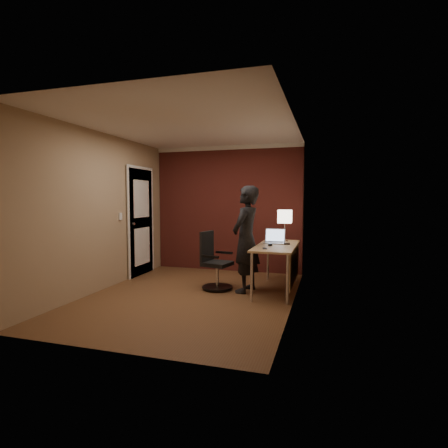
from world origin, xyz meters
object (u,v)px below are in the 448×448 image
(phone, at_px, (265,248))
(wallet, at_px, (287,244))
(laptop, at_px, (275,239))
(office_chair, at_px, (214,264))
(desk, at_px, (281,253))
(mouse, at_px, (270,244))
(person, at_px, (246,239))
(desk_lamp, at_px, (285,217))

(phone, distance_m, wallet, 0.63)
(laptop, distance_m, office_chair, 1.07)
(wallet, xyz_separation_m, office_chair, (-1.13, -0.28, -0.34))
(desk, bearing_deg, phone, -111.37)
(mouse, distance_m, phone, 0.36)
(phone, relative_size, office_chair, 0.13)
(laptop, bearing_deg, wallet, -27.59)
(office_chair, bearing_deg, laptop, 23.48)
(desk, relative_size, person, 0.91)
(desk_lamp, relative_size, wallet, 4.86)
(desk, relative_size, mouse, 15.00)
(phone, height_order, wallet, wallet)
(phone, height_order, person, person)
(laptop, relative_size, phone, 2.88)
(desk, relative_size, laptop, 4.53)
(desk, xyz_separation_m, person, (-0.52, -0.19, 0.23))
(wallet, bearing_deg, person, -153.72)
(desk_lamp, height_order, mouse, desk_lamp)
(desk_lamp, relative_size, mouse, 5.35)
(person, bearing_deg, desk_lamp, 154.03)
(laptop, distance_m, phone, 0.69)
(laptop, xyz_separation_m, phone, (-0.04, -0.68, -0.06))
(mouse, xyz_separation_m, phone, (-0.02, -0.36, -0.01))
(person, bearing_deg, laptop, 148.65)
(laptop, bearing_deg, person, -133.35)
(office_chair, bearing_deg, desk, 9.41)
(office_chair, bearing_deg, phone, -18.22)
(desk, distance_m, person, 0.60)
(mouse, xyz_separation_m, person, (-0.36, -0.09, 0.08))
(desk, bearing_deg, mouse, -148.11)
(desk_lamp, bearing_deg, person, -127.97)
(mouse, height_order, phone, mouse)
(phone, bearing_deg, laptop, 73.21)
(desk_lamp, distance_m, mouse, 0.72)
(desk_lamp, distance_m, office_chair, 1.44)
(desk_lamp, xyz_separation_m, wallet, (0.08, -0.37, -0.41))
(wallet, xyz_separation_m, person, (-0.60, -0.30, 0.09))
(desk, distance_m, wallet, 0.19)
(phone, bearing_deg, wallet, 52.52)
(mouse, distance_m, office_chair, 0.96)
(laptop, xyz_separation_m, person, (-0.39, -0.41, 0.03))
(laptop, relative_size, mouse, 3.31)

